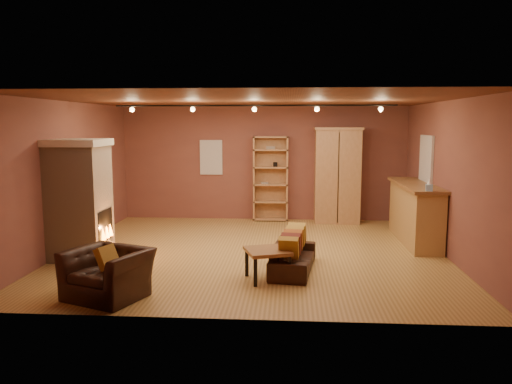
# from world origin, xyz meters

# --- Properties ---
(floor) EXTENTS (7.00, 7.00, 0.00)m
(floor) POSITION_xyz_m (0.00, 0.00, 0.00)
(floor) COLOR olive
(floor) RESTS_ON ground
(ceiling) EXTENTS (7.00, 7.00, 0.00)m
(ceiling) POSITION_xyz_m (0.00, 0.00, 2.80)
(ceiling) COLOR brown
(ceiling) RESTS_ON back_wall
(back_wall) EXTENTS (7.00, 0.02, 2.80)m
(back_wall) POSITION_xyz_m (0.00, 3.25, 1.40)
(back_wall) COLOR brown
(back_wall) RESTS_ON floor
(left_wall) EXTENTS (0.02, 6.50, 2.80)m
(left_wall) POSITION_xyz_m (-3.50, 0.00, 1.40)
(left_wall) COLOR brown
(left_wall) RESTS_ON floor
(right_wall) EXTENTS (0.02, 6.50, 2.80)m
(right_wall) POSITION_xyz_m (3.50, 0.00, 1.40)
(right_wall) COLOR brown
(right_wall) RESTS_ON floor
(fireplace) EXTENTS (1.01, 0.98, 2.12)m
(fireplace) POSITION_xyz_m (-3.04, -0.60, 1.06)
(fireplace) COLOR tan
(fireplace) RESTS_ON floor
(back_window) EXTENTS (0.56, 0.04, 0.86)m
(back_window) POSITION_xyz_m (-1.30, 3.23, 1.55)
(back_window) COLOR beige
(back_window) RESTS_ON back_wall
(bookcase) EXTENTS (0.85, 0.33, 2.08)m
(bookcase) POSITION_xyz_m (0.19, 3.14, 1.06)
(bookcase) COLOR tan
(bookcase) RESTS_ON floor
(armoire) EXTENTS (1.13, 0.64, 2.30)m
(armoire) POSITION_xyz_m (1.80, 2.96, 1.15)
(armoire) COLOR tan
(armoire) RESTS_ON floor
(bar_counter) EXTENTS (0.66, 2.50, 1.20)m
(bar_counter) POSITION_xyz_m (3.20, 1.04, 0.61)
(bar_counter) COLOR tan
(bar_counter) RESTS_ON floor
(tissue_box) EXTENTS (0.13, 0.13, 0.21)m
(tissue_box) POSITION_xyz_m (3.15, -0.08, 1.29)
(tissue_box) COLOR #8EBEE3
(tissue_box) RESTS_ON bar_counter
(right_window) EXTENTS (0.05, 0.90, 1.00)m
(right_window) POSITION_xyz_m (3.47, 1.40, 1.65)
(right_window) COLOR beige
(right_window) RESTS_ON right_wall
(loveseat) EXTENTS (0.65, 1.60, 0.69)m
(loveseat) POSITION_xyz_m (0.73, -1.13, 0.33)
(loveseat) COLOR black
(loveseat) RESTS_ON floor
(armchair) EXTENTS (1.21, 1.01, 0.90)m
(armchair) POSITION_xyz_m (-1.83, -2.58, 0.45)
(armchair) COLOR black
(armchair) RESTS_ON floor
(coffee_table) EXTENTS (0.80, 0.80, 0.48)m
(coffee_table) POSITION_xyz_m (0.34, -1.66, 0.41)
(coffee_table) COLOR brown
(coffee_table) RESTS_ON floor
(track_rail) EXTENTS (5.20, 0.09, 0.13)m
(track_rail) POSITION_xyz_m (0.00, 0.20, 2.69)
(track_rail) COLOR black
(track_rail) RESTS_ON ceiling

